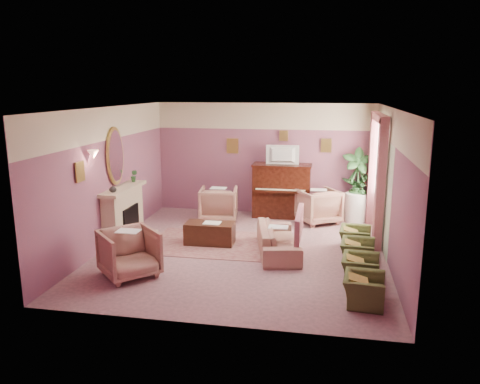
% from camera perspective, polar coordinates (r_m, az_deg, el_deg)
% --- Properties ---
extents(floor, '(5.50, 6.00, 0.01)m').
position_cam_1_polar(floor, '(9.36, 0.35, -7.17)').
color(floor, '#8A5F68').
rests_on(floor, ground).
extents(ceiling, '(5.50, 6.00, 0.01)m').
position_cam_1_polar(ceiling, '(8.82, 0.37, 10.21)').
color(ceiling, silver).
rests_on(ceiling, wall_back).
extents(wall_back, '(5.50, 0.02, 2.80)m').
position_cam_1_polar(wall_back, '(11.91, 2.91, 4.05)').
color(wall_back, '#6B4464').
rests_on(wall_back, floor).
extents(wall_front, '(5.50, 0.02, 2.80)m').
position_cam_1_polar(wall_front, '(6.14, -4.59, -4.18)').
color(wall_front, '#6B4464').
rests_on(wall_front, floor).
extents(wall_left, '(0.02, 6.00, 2.80)m').
position_cam_1_polar(wall_left, '(9.84, -15.61, 1.79)').
color(wall_left, '#6B4464').
rests_on(wall_left, floor).
extents(wall_right, '(0.02, 6.00, 2.80)m').
position_cam_1_polar(wall_right, '(8.93, 18.00, 0.56)').
color(wall_right, '#6B4464').
rests_on(wall_right, floor).
extents(picture_rail_band, '(5.50, 0.01, 0.65)m').
position_cam_1_polar(picture_rail_band, '(11.79, 2.96, 9.22)').
color(picture_rail_band, beige).
rests_on(picture_rail_band, wall_back).
extents(stripe_panel, '(0.01, 3.00, 2.15)m').
position_cam_1_polar(stripe_panel, '(10.26, 16.90, 0.28)').
color(stripe_panel, beige).
rests_on(stripe_panel, wall_right).
extents(fireplace_surround, '(0.30, 1.40, 1.10)m').
position_cam_1_polar(fireplace_surround, '(10.14, -14.03, -2.75)').
color(fireplace_surround, '#C2AE8B').
rests_on(fireplace_surround, floor).
extents(fireplace_inset, '(0.18, 0.72, 0.68)m').
position_cam_1_polar(fireplace_inset, '(10.13, -13.46, -3.60)').
color(fireplace_inset, black).
rests_on(fireplace_inset, floor).
extents(fire_ember, '(0.06, 0.54, 0.10)m').
position_cam_1_polar(fire_ember, '(10.17, -13.21, -4.59)').
color(fire_ember, orange).
rests_on(fire_ember, floor).
extents(mantel_shelf, '(0.40, 1.55, 0.07)m').
position_cam_1_polar(mantel_shelf, '(9.99, -14.04, 0.40)').
color(mantel_shelf, '#C2AE8B').
rests_on(mantel_shelf, fireplace_surround).
extents(hearth, '(0.55, 1.50, 0.02)m').
position_cam_1_polar(hearth, '(10.21, -12.84, -5.73)').
color(hearth, '#C2AE8B').
rests_on(hearth, floor).
extents(mirror_frame, '(0.04, 0.72, 1.20)m').
position_cam_1_polar(mirror_frame, '(9.93, -14.99, 4.26)').
color(mirror_frame, '#AB9143').
rests_on(mirror_frame, wall_left).
extents(mirror_glass, '(0.01, 0.60, 1.06)m').
position_cam_1_polar(mirror_glass, '(9.92, -14.86, 4.26)').
color(mirror_glass, white).
rests_on(mirror_glass, wall_left).
extents(sconce_shade, '(0.20, 0.20, 0.16)m').
position_cam_1_polar(sconce_shade, '(8.94, -17.45, 4.39)').
color(sconce_shade, '#FFB594').
rests_on(sconce_shade, wall_left).
extents(piano, '(1.40, 0.60, 1.30)m').
position_cam_1_polar(piano, '(11.68, 5.09, 0.10)').
color(piano, black).
rests_on(piano, floor).
extents(piano_keyshelf, '(1.30, 0.12, 0.06)m').
position_cam_1_polar(piano_keyshelf, '(11.32, 4.93, 0.07)').
color(piano_keyshelf, black).
rests_on(piano_keyshelf, piano).
extents(piano_keys, '(1.20, 0.08, 0.02)m').
position_cam_1_polar(piano_keys, '(11.31, 4.93, 0.27)').
color(piano_keys, '#FFF8CF').
rests_on(piano_keys, piano).
extents(piano_top, '(1.45, 0.65, 0.04)m').
position_cam_1_polar(piano_top, '(11.55, 5.16, 3.30)').
color(piano_top, black).
rests_on(piano_top, piano).
extents(television, '(0.80, 0.12, 0.48)m').
position_cam_1_polar(television, '(11.46, 5.16, 4.69)').
color(television, black).
rests_on(television, piano).
extents(print_back_left, '(0.30, 0.03, 0.38)m').
position_cam_1_polar(print_back_left, '(11.96, -0.92, 5.65)').
color(print_back_left, '#AB9143').
rests_on(print_back_left, wall_back).
extents(print_back_right, '(0.26, 0.03, 0.34)m').
position_cam_1_polar(print_back_right, '(11.72, 10.48, 5.60)').
color(print_back_right, '#AB9143').
rests_on(print_back_right, wall_back).
extents(print_back_mid, '(0.22, 0.03, 0.26)m').
position_cam_1_polar(print_back_mid, '(11.74, 5.35, 6.84)').
color(print_back_mid, '#AB9143').
rests_on(print_back_mid, wall_back).
extents(print_left_wall, '(0.03, 0.28, 0.36)m').
position_cam_1_polar(print_left_wall, '(8.72, -18.93, 2.36)').
color(print_left_wall, '#AB9143').
rests_on(print_left_wall, wall_left).
extents(window_blind, '(0.03, 1.40, 1.80)m').
position_cam_1_polar(window_blind, '(10.39, 16.79, 3.95)').
color(window_blind, beige).
rests_on(window_blind, wall_right).
extents(curtain_left, '(0.16, 0.34, 2.60)m').
position_cam_1_polar(curtain_left, '(9.55, 16.72, 0.78)').
color(curtain_left, '#9E525E').
rests_on(curtain_left, floor).
extents(curtain_right, '(0.16, 0.34, 2.60)m').
position_cam_1_polar(curtain_right, '(11.35, 15.78, 2.66)').
color(curtain_right, '#9E525E').
rests_on(curtain_right, floor).
extents(pelmet, '(0.16, 2.20, 0.16)m').
position_cam_1_polar(pelmet, '(10.30, 16.64, 8.70)').
color(pelmet, '#9E525E').
rests_on(pelmet, wall_right).
extents(mantel_plant, '(0.16, 0.16, 0.28)m').
position_cam_1_polar(mantel_plant, '(10.45, -12.81, 1.93)').
color(mantel_plant, '#265428').
rests_on(mantel_plant, mantel_shelf).
extents(mantel_vase, '(0.16, 0.16, 0.16)m').
position_cam_1_polar(mantel_vase, '(9.52, -15.26, 0.41)').
color(mantel_vase, beige).
rests_on(mantel_vase, mantel_shelf).
extents(area_rug, '(2.52, 1.83, 0.01)m').
position_cam_1_polar(area_rug, '(9.79, -3.45, -6.25)').
color(area_rug, '#8F5755').
rests_on(area_rug, floor).
extents(coffee_table, '(1.01, 0.52, 0.45)m').
position_cam_1_polar(coffee_table, '(9.72, -3.69, -5.05)').
color(coffee_table, '#371C10').
rests_on(coffee_table, floor).
extents(table_paper, '(0.35, 0.28, 0.01)m').
position_cam_1_polar(table_paper, '(9.64, -3.42, -3.77)').
color(table_paper, white).
rests_on(table_paper, coffee_table).
extents(sofa, '(0.61, 1.83, 0.74)m').
position_cam_1_polar(sofa, '(9.17, 4.67, -5.19)').
color(sofa, '#A77765').
rests_on(sofa, floor).
extents(sofa_throw, '(0.09, 1.39, 0.51)m').
position_cam_1_polar(sofa_throw, '(9.08, 7.21, -3.93)').
color(sofa_throw, '#9E525E').
rests_on(sofa_throw, sofa).
extents(floral_armchair_left, '(0.87, 0.87, 0.91)m').
position_cam_1_polar(floral_armchair_left, '(11.34, -2.63, -1.26)').
color(floral_armchair_left, '#A77765').
rests_on(floral_armchair_left, floor).
extents(floral_armchair_right, '(0.87, 0.87, 0.91)m').
position_cam_1_polar(floral_armchair_right, '(11.29, 9.50, -1.48)').
color(floral_armchair_right, '#A77765').
rests_on(floral_armchair_right, floor).
extents(floral_armchair_front, '(0.87, 0.87, 0.91)m').
position_cam_1_polar(floral_armchair_front, '(8.24, -13.36, -6.99)').
color(floral_armchair_front, '#A77765').
rests_on(floral_armchair_front, floor).
extents(olive_chair_a, '(0.48, 0.69, 0.59)m').
position_cam_1_polar(olive_chair_a, '(7.33, 14.89, -10.90)').
color(olive_chair_a, '#485327').
rests_on(olive_chair_a, floor).
extents(olive_chair_b, '(0.48, 0.69, 0.59)m').
position_cam_1_polar(olive_chair_b, '(8.09, 14.48, -8.60)').
color(olive_chair_b, '#485327').
rests_on(olive_chair_b, floor).
extents(olive_chair_c, '(0.48, 0.69, 0.59)m').
position_cam_1_polar(olive_chair_c, '(8.86, 14.14, -6.70)').
color(olive_chair_c, '#485327').
rests_on(olive_chair_c, floor).
extents(olive_chair_d, '(0.48, 0.69, 0.59)m').
position_cam_1_polar(olive_chair_d, '(9.64, 13.86, -5.11)').
color(olive_chair_d, '#485327').
rests_on(olive_chair_d, floor).
extents(side_table, '(0.52, 0.52, 0.70)m').
position_cam_1_polar(side_table, '(11.59, 13.94, -1.84)').
color(side_table, white).
rests_on(side_table, floor).
extents(side_plant_big, '(0.30, 0.30, 0.34)m').
position_cam_1_polar(side_plant_big, '(11.48, 14.08, 0.67)').
color(side_plant_big, '#265428').
rests_on(side_plant_big, side_table).
extents(side_plant_small, '(0.16, 0.16, 0.28)m').
position_cam_1_polar(side_plant_small, '(11.39, 14.70, 0.40)').
color(side_plant_small, '#265428').
rests_on(side_plant_small, side_table).
extents(palm_pot, '(0.34, 0.34, 0.34)m').
position_cam_1_polar(palm_pot, '(11.72, 13.92, -2.59)').
color(palm_pot, '#A66642').
rests_on(palm_pot, floor).
extents(palm_plant, '(0.76, 0.76, 1.44)m').
position_cam_1_polar(palm_plant, '(11.53, 14.16, 1.68)').
color(palm_plant, '#265428').
rests_on(palm_plant, palm_pot).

